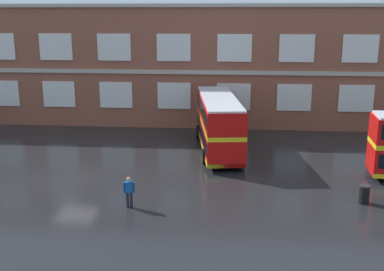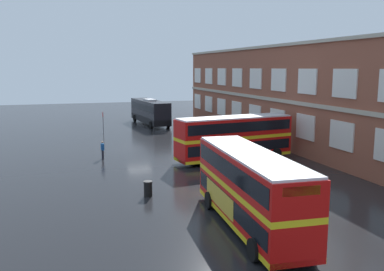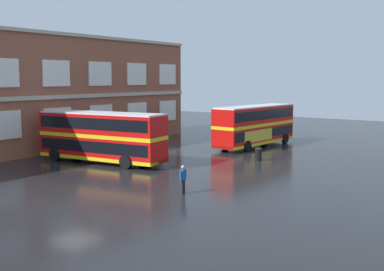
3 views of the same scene
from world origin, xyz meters
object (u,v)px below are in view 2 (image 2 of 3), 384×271
(double_decker_middle, at_px, (250,188))
(touring_coach, at_px, (150,112))
(waiting_passenger, at_px, (103,149))
(station_litter_bin, at_px, (148,189))
(bus_stand_flag, at_px, (103,120))
(double_decker_near, at_px, (234,137))

(double_decker_middle, distance_m, touring_coach, 42.17)
(waiting_passenger, relative_size, station_litter_bin, 1.65)
(touring_coach, xyz_separation_m, waiting_passenger, (22.48, -9.36, -0.98))
(touring_coach, height_order, bus_stand_flag, touring_coach)
(double_decker_near, xyz_separation_m, touring_coach, (-26.82, -2.11, -0.24))
(double_decker_middle, bearing_deg, bus_stand_flag, -173.57)
(bus_stand_flag, bearing_deg, double_decker_middle, 6.43)
(bus_stand_flag, bearing_deg, double_decker_near, 25.56)
(double_decker_middle, bearing_deg, double_decker_near, 159.33)
(double_decker_middle, distance_m, station_litter_bin, 8.20)
(double_decker_near, bearing_deg, touring_coach, -175.51)
(station_litter_bin, bearing_deg, double_decker_near, 130.14)
(touring_coach, bearing_deg, station_litter_bin, -12.36)
(touring_coach, bearing_deg, double_decker_middle, -4.93)
(station_litter_bin, bearing_deg, bus_stand_flag, 179.89)
(touring_coach, relative_size, waiting_passenger, 7.17)
(double_decker_middle, distance_m, bus_stand_flag, 35.79)
(touring_coach, bearing_deg, waiting_passenger, -22.60)
(waiting_passenger, bearing_deg, touring_coach, 157.40)
(touring_coach, bearing_deg, bus_stand_flag, -49.78)
(bus_stand_flag, bearing_deg, waiting_passenger, -6.14)
(touring_coach, xyz_separation_m, station_litter_bin, (35.08, -7.69, -1.39))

